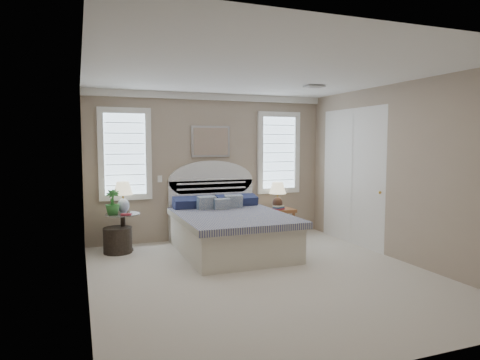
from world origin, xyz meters
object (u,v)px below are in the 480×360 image
object	(u,v)px
nightstand_right	(281,216)
side_table_left	(123,228)
bed	(229,228)
lamp_left	(123,194)
floor_pot	(118,240)
lamp_right	(278,193)

from	to	relation	value
nightstand_right	side_table_left	bearing A→B (deg)	-178.06
bed	side_table_left	xyz separation A→B (m)	(-1.65, 0.59, 0.00)
side_table_left	lamp_left	bearing A→B (deg)	77.43
bed	nightstand_right	world-z (taller)	bed
bed	nightstand_right	size ratio (longest dim) A/B	4.29
floor_pot	bed	bearing A→B (deg)	-16.11
bed	floor_pot	size ratio (longest dim) A/B	4.95
nightstand_right	lamp_right	xyz separation A→B (m)	(-0.08, -0.03, 0.46)
side_table_left	lamp_right	xyz separation A→B (m)	(2.87, 0.07, 0.46)
nightstand_right	bed	bearing A→B (deg)	-151.97
lamp_right	floor_pot	bearing A→B (deg)	-176.93
side_table_left	lamp_left	xyz separation A→B (m)	(0.02, 0.09, 0.56)
floor_pot	lamp_right	distance (m)	3.04
side_table_left	lamp_right	distance (m)	2.90
floor_pot	lamp_right	bearing A→B (deg)	3.07
nightstand_right	floor_pot	distance (m)	3.06
bed	nightstand_right	xyz separation A→B (m)	(1.30, 0.69, 0.00)
side_table_left	floor_pot	xyz separation A→B (m)	(-0.10, -0.09, -0.18)
nightstand_right	floor_pot	bearing A→B (deg)	-176.48
floor_pot	lamp_right	size ratio (longest dim) A/B	0.88
side_table_left	floor_pot	distance (m)	0.22
bed	nightstand_right	distance (m)	1.47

